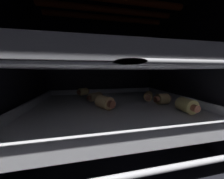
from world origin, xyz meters
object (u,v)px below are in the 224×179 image
(pig_in_blanket_lower_2, at_px, (83,92))
(pig_in_blanket_lower_3, at_px, (162,99))
(pig_in_blanket_upper_5, at_px, (90,58))
(pig_in_blanket_upper_7, at_px, (65,61))
(pig_in_blanket_lower_4, at_px, (95,97))
(pig_in_blanket_lower_5, at_px, (186,105))
(baking_tray_upper, at_px, (113,64))
(pig_in_blanket_lower_1, at_px, (148,96))
(baking_tray_lower, at_px, (113,106))
(pig_in_blanket_lower_0, at_px, (105,102))
(oven_rack_upper, at_px, (113,68))
(oven_rack_lower, at_px, (113,109))
(pig_in_blanket_upper_3, at_px, (145,49))
(pig_in_blanket_upper_1, at_px, (44,58))
(pig_in_blanket_upper_6, at_px, (182,58))
(pig_in_blanket_upper_0, at_px, (111,57))
(pig_in_blanket_upper_4, at_px, (115,59))
(pig_in_blanket_upper_2, at_px, (146,61))

(pig_in_blanket_lower_2, xyz_separation_m, pig_in_blanket_lower_3, (0.23, -0.18, 0.00))
(pig_in_blanket_upper_5, height_order, pig_in_blanket_upper_7, pig_in_blanket_upper_5)
(pig_in_blanket_lower_4, height_order, pig_in_blanket_lower_5, pig_in_blanket_lower_5)
(baking_tray_upper, relative_size, pig_in_blanket_upper_5, 9.43)
(pig_in_blanket_lower_1, distance_m, pig_in_blanket_upper_5, 0.22)
(pig_in_blanket_lower_5, bearing_deg, baking_tray_lower, 149.05)
(pig_in_blanket_lower_0, distance_m, oven_rack_upper, 0.09)
(oven_rack_lower, bearing_deg, pig_in_blanket_upper_5, 136.02)
(oven_rack_lower, distance_m, pig_in_blanket_lower_2, 0.18)
(pig_in_blanket_lower_0, height_order, pig_in_blanket_upper_3, pig_in_blanket_upper_3)
(pig_in_blanket_lower_3, height_order, pig_in_blanket_lower_5, pig_in_blanket_lower_5)
(pig_in_blanket_upper_1, xyz_separation_m, pig_in_blanket_upper_7, (0.04, 0.09, -0.00))
(oven_rack_upper, bearing_deg, pig_in_blanket_upper_6, -9.25)
(pig_in_blanket_lower_5, bearing_deg, pig_in_blanket_upper_0, 156.51)
(pig_in_blanket_lower_1, distance_m, pig_in_blanket_lower_3, 0.05)
(pig_in_blanket_lower_0, distance_m, pig_in_blanket_upper_4, 0.14)
(pig_in_blanket_lower_1, height_order, pig_in_blanket_upper_4, pig_in_blanket_upper_4)
(pig_in_blanket_lower_5, xyz_separation_m, pig_in_blanket_upper_3, (-0.13, -0.03, 0.11))
(pig_in_blanket_lower_4, xyz_separation_m, pig_in_blanket_upper_2, (0.17, -0.00, 0.12))
(pig_in_blanket_upper_3, height_order, pig_in_blanket_upper_4, same)
(oven_rack_lower, distance_m, pig_in_blanket_lower_5, 0.18)
(pig_in_blanket_lower_2, height_order, oven_rack_upper, oven_rack_upper)
(pig_in_blanket_upper_3, bearing_deg, pig_in_blanket_lower_3, 42.64)
(pig_in_blanket_upper_3, bearing_deg, pig_in_blanket_upper_4, 93.81)
(pig_in_blanket_lower_2, height_order, baking_tray_upper, baking_tray_upper)
(pig_in_blanket_lower_3, relative_size, pig_in_blanket_upper_7, 0.85)
(pig_in_blanket_lower_0, xyz_separation_m, pig_in_blanket_upper_7, (-0.11, 0.16, 0.11))
(oven_rack_upper, xyz_separation_m, baking_tray_upper, (0.00, 0.00, 0.01))
(pig_in_blanket_lower_5, relative_size, pig_in_blanket_upper_2, 1.14)
(pig_in_blanket_upper_2, relative_size, pig_in_blanket_upper_4, 1.00)
(oven_rack_upper, distance_m, pig_in_blanket_upper_4, 0.06)
(pig_in_blanket_lower_0, bearing_deg, baking_tray_upper, 45.94)
(oven_rack_lower, distance_m, pig_in_blanket_upper_7, 0.24)
(oven_rack_lower, xyz_separation_m, pig_in_blanket_upper_3, (0.03, -0.12, 0.14))
(pig_in_blanket_lower_2, height_order, pig_in_blanket_lower_3, pig_in_blanket_lower_3)
(oven_rack_lower, xyz_separation_m, pig_in_blanket_lower_5, (0.15, -0.09, 0.03))
(oven_rack_lower, bearing_deg, pig_in_blanket_lower_4, 128.62)
(pig_in_blanket_upper_3, bearing_deg, pig_in_blanket_upper_5, 115.40)
(baking_tray_upper, bearing_deg, pig_in_blanket_upper_5, 136.02)
(pig_in_blanket_lower_2, distance_m, pig_in_blanket_upper_3, 0.32)
(pig_in_blanket_lower_3, relative_size, pig_in_blanket_upper_2, 0.95)
(baking_tray_lower, bearing_deg, pig_in_blanket_lower_0, -134.06)
(pig_in_blanket_lower_3, relative_size, pig_in_blanket_upper_0, 0.85)
(pig_in_blanket_upper_0, distance_m, pig_in_blanket_upper_5, 0.09)
(pig_in_blanket_lower_5, relative_size, pig_in_blanket_upper_3, 1.08)
(pig_in_blanket_upper_4, xyz_separation_m, pig_in_blanket_upper_7, (-0.16, 0.08, -0.00))
(pig_in_blanket_lower_2, distance_m, pig_in_blanket_upper_7, 0.13)
(pig_in_blanket_lower_4, height_order, pig_in_blanket_upper_5, pig_in_blanket_upper_5)
(pig_in_blanket_upper_0, bearing_deg, pig_in_blanket_lower_2, 113.63)
(baking_tray_lower, height_order, pig_in_blanket_lower_0, pig_in_blanket_lower_0)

